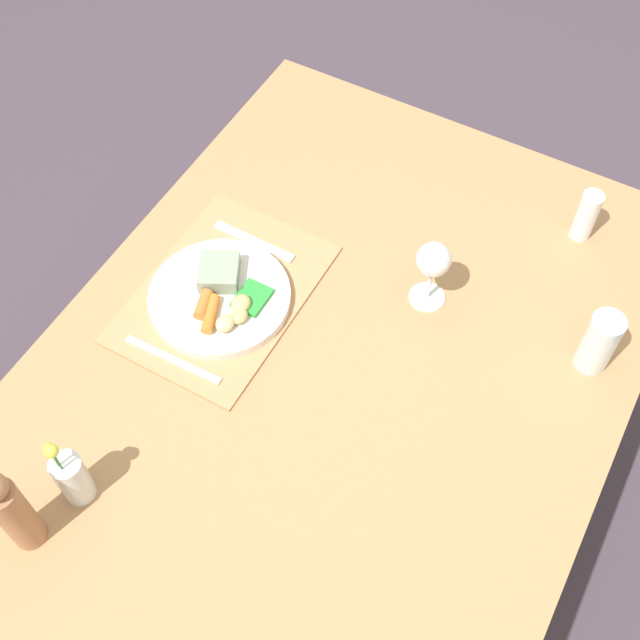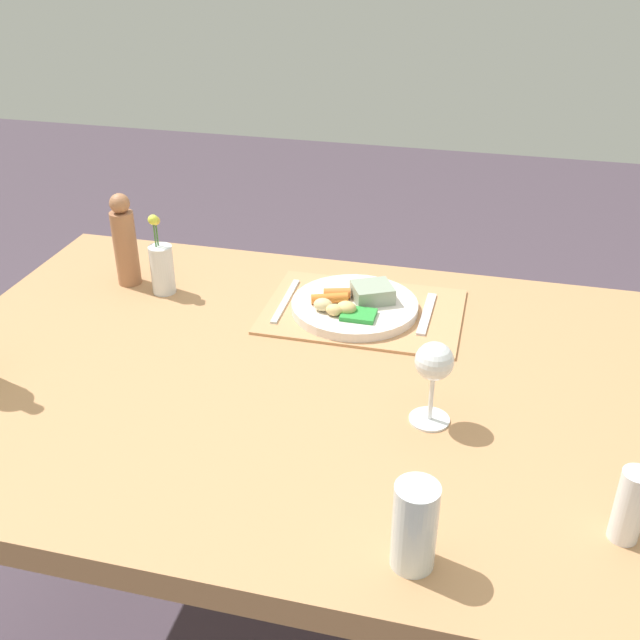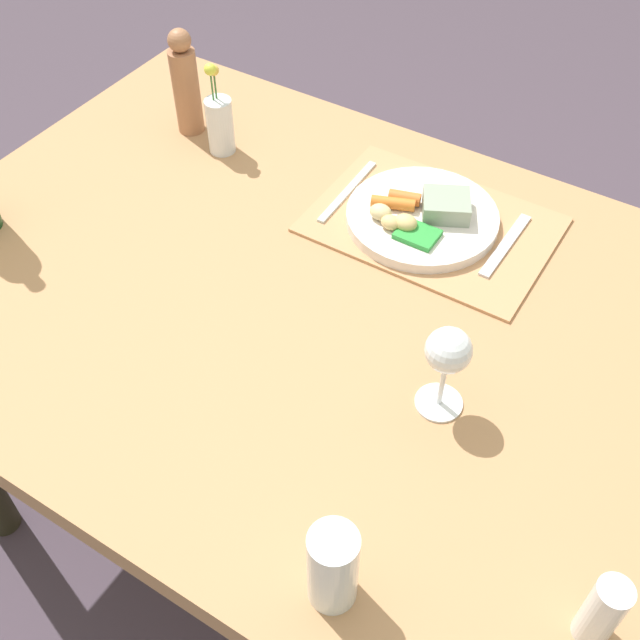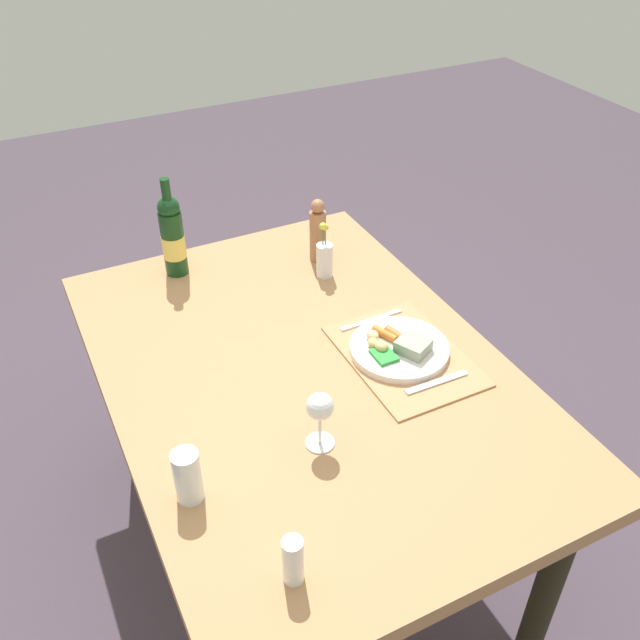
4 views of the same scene
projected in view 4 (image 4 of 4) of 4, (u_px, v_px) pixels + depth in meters
name	position (u px, v px, depth m)	size (l,w,h in m)	color
ground_plane	(309.00, 539.00, 2.29)	(8.00, 8.00, 0.00)	#483B47
dining_table	(306.00, 391.00, 1.89)	(1.46, 1.01, 0.75)	tan
placemat	(404.00, 355.00, 1.88)	(0.42, 0.30, 0.01)	tan
dinner_plate	(399.00, 347.00, 1.88)	(0.27, 0.27, 0.05)	silver
fork	(436.00, 382.00, 1.78)	(0.02, 0.18, 0.01)	silver
knife	(371.00, 320.00, 2.00)	(0.01, 0.20, 0.01)	silver
salt_shaker	(293.00, 561.00, 1.31)	(0.04, 0.04, 0.12)	white
flower_vase	(325.00, 258.00, 2.16)	(0.05, 0.05, 0.19)	silver
water_tumbler	(188.00, 479.00, 1.47)	(0.06, 0.06, 0.13)	silver
wine_bottle	(173.00, 236.00, 2.14)	(0.07, 0.07, 0.32)	#133C1A
pepper_mill	(318.00, 232.00, 2.22)	(0.05, 0.05, 0.22)	#A86E4B
wine_glass	(320.00, 409.00, 1.56)	(0.07, 0.07, 0.15)	white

